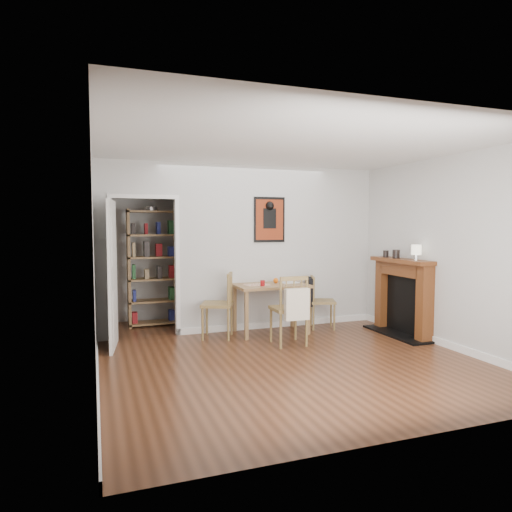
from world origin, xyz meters
name	(u,v)px	position (x,y,z in m)	size (l,w,h in m)	color
ground	(278,352)	(0.00, 0.00, 0.00)	(5.20, 5.20, 0.00)	#59311C
room_shell	(251,248)	(0.10, 1.34, 1.30)	(5.20, 5.20, 5.20)	#BABAB8
dining_table	(271,290)	(0.30, 1.02, 0.67)	(1.11, 0.71, 0.76)	#8D6241
chair_left	(217,305)	(-0.55, 1.01, 0.49)	(0.64, 0.64, 0.97)	olive
chair_right	(321,301)	(1.19, 1.04, 0.44)	(0.59, 0.54, 0.85)	olive
chair_front	(289,309)	(0.29, 0.29, 0.50)	(0.50, 0.57, 0.98)	olive
bookshelf	(153,268)	(-1.34, 2.19, 0.95)	(0.81, 0.32, 1.92)	#8D6241
fireplace	(403,294)	(2.16, 0.25, 0.62)	(0.45, 1.25, 1.16)	#612F17
red_glass	(263,283)	(0.11, 0.88, 0.80)	(0.07, 0.07, 0.09)	maroon
orange_fruit	(276,281)	(0.43, 1.12, 0.80)	(0.08, 0.08, 0.08)	#E4600C
placemat	(257,285)	(0.08, 1.04, 0.76)	(0.36, 0.27, 0.00)	beige
notebook	(289,282)	(0.64, 1.07, 0.76)	(0.27, 0.20, 0.01)	silver
mantel_lamp	(416,251)	(2.11, -0.09, 1.30)	(0.14, 0.14, 0.23)	silver
ceramic_jar_a	(396,254)	(2.08, 0.34, 1.23)	(0.11, 0.11, 0.13)	black
ceramic_jar_b	(386,254)	(2.07, 0.58, 1.21)	(0.09, 0.09, 0.11)	black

